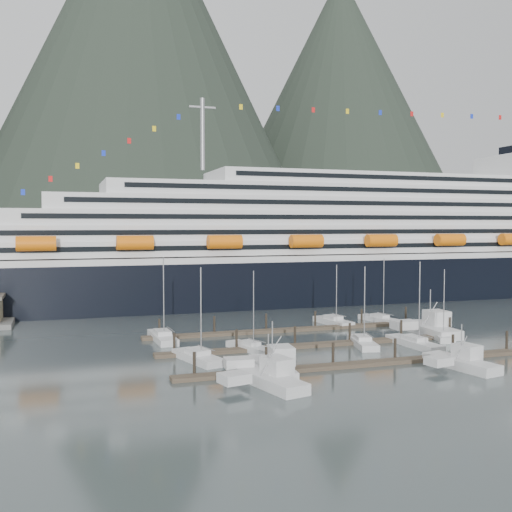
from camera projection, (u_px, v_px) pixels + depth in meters
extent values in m
plane|color=#434E4F|center=(356.00, 348.00, 87.12)|extent=(1600.00, 1600.00, 0.00)
cone|color=black|center=(139.00, 69.00, 621.51)|extent=(400.00, 400.00, 420.00)
cone|color=black|center=(340.00, 117.00, 760.70)|extent=(360.00, 360.00, 360.00)
cube|color=black|center=(342.00, 282.00, 146.88)|extent=(210.00, 28.00, 12.00)
cube|color=silver|center=(343.00, 255.00, 146.54)|extent=(205.80, 27.44, 1.50)
cube|color=silver|center=(361.00, 244.00, 147.96)|extent=(185.00, 26.00, 3.20)
cube|color=black|center=(389.00, 246.00, 135.57)|extent=(175.75, 0.20, 1.00)
cube|color=silver|center=(368.00, 232.00, 148.41)|extent=(180.00, 25.00, 3.20)
cube|color=black|center=(395.00, 231.00, 136.50)|extent=(171.00, 0.20, 1.00)
cube|color=silver|center=(376.00, 219.00, 148.87)|extent=(172.00, 24.00, 3.20)
cube|color=black|center=(402.00, 217.00, 137.43)|extent=(163.40, 0.20, 1.00)
cube|color=silver|center=(383.00, 206.00, 149.32)|extent=(160.00, 23.00, 3.20)
cube|color=black|center=(408.00, 204.00, 138.36)|extent=(152.00, 0.20, 1.00)
cube|color=silver|center=(390.00, 194.00, 149.79)|extent=(140.00, 22.00, 3.00)
cube|color=black|center=(415.00, 191.00, 139.29)|extent=(133.00, 0.20, 1.00)
cube|color=silver|center=(397.00, 182.00, 150.25)|extent=(95.00, 20.00, 3.00)
cube|color=black|center=(420.00, 178.00, 140.71)|extent=(90.25, 0.20, 1.00)
cylinder|color=gray|center=(203.00, 134.00, 134.19)|extent=(1.00, 1.00, 16.00)
cylinder|color=orange|center=(36.00, 244.00, 110.30)|extent=(7.00, 2.80, 2.80)
cylinder|color=orange|center=(135.00, 243.00, 115.91)|extent=(7.00, 2.80, 2.80)
cylinder|color=orange|center=(225.00, 242.00, 121.51)|extent=(7.00, 2.80, 2.80)
cylinder|color=orange|center=(306.00, 241.00, 127.12)|extent=(7.00, 2.80, 2.80)
cylinder|color=orange|center=(381.00, 240.00, 132.72)|extent=(7.00, 2.80, 2.80)
cylinder|color=orange|center=(450.00, 240.00, 138.32)|extent=(7.00, 2.80, 2.80)
cube|color=#403329|center=(358.00, 364.00, 76.06)|extent=(48.00, 2.00, 0.50)
cylinder|color=black|center=(194.00, 365.00, 70.51)|extent=(0.36, 0.36, 3.20)
cylinder|color=black|center=(266.00, 360.00, 73.31)|extent=(0.36, 0.36, 3.20)
cylinder|color=black|center=(333.00, 355.00, 76.11)|extent=(0.36, 0.36, 3.20)
cylinder|color=black|center=(395.00, 350.00, 78.91)|extent=(0.36, 0.36, 3.20)
cylinder|color=black|center=(453.00, 346.00, 81.71)|extent=(0.36, 0.36, 3.20)
cylinder|color=black|center=(507.00, 342.00, 84.51)|extent=(0.36, 0.36, 3.20)
cube|color=#403329|center=(317.00, 345.00, 88.39)|extent=(48.00, 2.00, 0.50)
cylinder|color=black|center=(174.00, 344.00, 82.84)|extent=(0.36, 0.36, 3.20)
cylinder|color=black|center=(237.00, 341.00, 85.64)|extent=(0.36, 0.36, 3.20)
cylinder|color=black|center=(295.00, 337.00, 88.44)|extent=(0.36, 0.36, 3.20)
cylinder|color=black|center=(350.00, 333.00, 91.25)|extent=(0.36, 0.36, 3.20)
cylinder|color=black|center=(401.00, 330.00, 94.05)|extent=(0.36, 0.36, 3.20)
cylinder|color=black|center=(450.00, 327.00, 96.85)|extent=(0.36, 0.36, 3.20)
cube|color=#403329|center=(285.00, 330.00, 100.73)|extent=(48.00, 2.00, 0.50)
cylinder|color=black|center=(159.00, 329.00, 95.18)|extent=(0.36, 0.36, 3.20)
cylinder|color=black|center=(214.00, 326.00, 97.98)|extent=(0.36, 0.36, 3.20)
cylinder|color=black|center=(266.00, 323.00, 100.78)|extent=(0.36, 0.36, 3.20)
cylinder|color=black|center=(315.00, 320.00, 103.58)|extent=(0.36, 0.36, 3.20)
cylinder|color=black|center=(362.00, 318.00, 106.38)|extent=(0.36, 0.36, 3.20)
cylinder|color=black|center=(406.00, 316.00, 109.19)|extent=(0.36, 0.36, 3.20)
cube|color=silver|center=(198.00, 359.00, 78.77)|extent=(5.37, 10.05, 1.50)
cube|color=silver|center=(198.00, 352.00, 78.72)|extent=(3.00, 3.84, 0.86)
cylinder|color=gray|center=(201.00, 311.00, 77.64)|extent=(0.17, 0.17, 11.52)
cube|color=silver|center=(250.00, 349.00, 85.44)|extent=(5.10, 9.11, 1.24)
cube|color=silver|center=(250.00, 344.00, 85.40)|extent=(2.69, 3.51, 0.71)
cylinder|color=gray|center=(254.00, 309.00, 84.43)|extent=(0.14, 0.14, 10.71)
cube|color=silver|center=(362.00, 344.00, 88.90)|extent=(4.69, 9.76, 1.39)
cube|color=silver|center=(363.00, 338.00, 88.86)|extent=(2.69, 3.67, 0.79)
cylinder|color=gray|center=(365.00, 304.00, 87.64)|extent=(0.16, 0.16, 11.00)
cube|color=silver|center=(414.00, 345.00, 88.42)|extent=(3.34, 11.20, 1.41)
cube|color=silver|center=(414.00, 339.00, 88.37)|extent=(2.26, 3.99, 0.80)
cylinder|color=gray|center=(419.00, 302.00, 87.06)|extent=(0.16, 0.16, 11.72)
cube|color=silver|center=(163.00, 339.00, 92.83)|extent=(3.27, 10.83, 1.50)
cube|color=silver|center=(163.00, 333.00, 92.77)|extent=(2.31, 3.84, 0.86)
cylinder|color=gray|center=(164.00, 297.00, 91.47)|extent=(0.17, 0.17, 12.02)
cube|color=silver|center=(333.00, 323.00, 107.90)|extent=(4.19, 9.77, 1.47)
cube|color=silver|center=(333.00, 318.00, 107.85)|extent=(2.60, 3.60, 0.84)
cylinder|color=gray|center=(336.00, 292.00, 106.76)|extent=(0.17, 0.17, 9.89)
cube|color=silver|center=(380.00, 320.00, 110.85)|extent=(4.49, 9.77, 1.26)
cube|color=silver|center=(380.00, 316.00, 110.81)|extent=(2.53, 3.65, 0.72)
cylinder|color=gray|center=(384.00, 288.00, 109.73)|extent=(0.14, 0.14, 10.97)
cube|color=silver|center=(442.00, 337.00, 94.11)|extent=(5.31, 8.36, 1.26)
cube|color=silver|center=(442.00, 333.00, 94.07)|extent=(2.76, 3.31, 0.72)
cylinder|color=gray|center=(444.00, 302.00, 93.01)|extent=(0.14, 0.14, 10.24)
cube|color=silver|center=(268.00, 382.00, 66.99)|extent=(5.89, 12.04, 1.79)
cube|color=silver|center=(234.00, 378.00, 64.60)|extent=(3.56, 3.20, 1.07)
cube|color=silver|center=(277.00, 366.00, 67.51)|extent=(3.26, 3.98, 1.96)
cube|color=black|center=(277.00, 360.00, 67.48)|extent=(3.03, 3.71, 0.45)
cylinder|color=gray|center=(268.00, 354.00, 66.82)|extent=(0.14, 0.14, 4.46)
cube|color=silver|center=(272.00, 371.00, 71.99)|extent=(4.58, 11.13, 1.97)
cube|color=silver|center=(239.00, 363.00, 71.03)|extent=(3.57, 2.70, 1.18)
cube|color=silver|center=(281.00, 355.00, 72.13)|extent=(3.06, 3.50, 2.17)
cube|color=black|center=(281.00, 349.00, 72.09)|extent=(2.84, 3.27, 0.49)
cylinder|color=gray|center=(272.00, 342.00, 71.81)|extent=(0.16, 0.16, 4.93)
cube|color=silver|center=(461.00, 365.00, 74.97)|extent=(5.01, 10.66, 1.71)
cube|color=silver|center=(439.00, 361.00, 73.00)|extent=(3.29, 2.78, 1.03)
cube|color=silver|center=(467.00, 352.00, 75.38)|extent=(2.95, 3.48, 1.88)
cube|color=black|center=(467.00, 346.00, 75.35)|extent=(2.74, 3.25, 0.43)
cylinder|color=gray|center=(461.00, 341.00, 74.81)|extent=(0.14, 0.14, 4.28)
cube|color=silver|center=(430.00, 332.00, 98.15)|extent=(4.38, 12.61, 2.28)
cube|color=silver|center=(404.00, 325.00, 96.69)|extent=(3.93, 2.84, 1.37)
cube|color=silver|center=(437.00, 318.00, 98.40)|extent=(3.27, 3.83, 2.50)
cube|color=black|center=(437.00, 313.00, 98.35)|extent=(3.04, 3.57, 0.57)
cylinder|color=gray|center=(430.00, 307.00, 97.93)|extent=(0.18, 0.18, 5.69)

